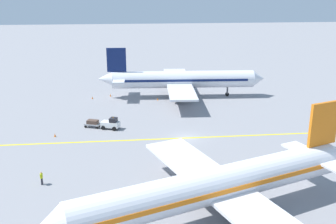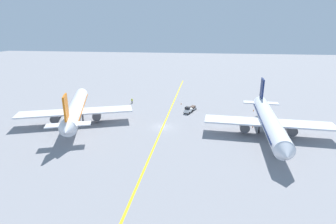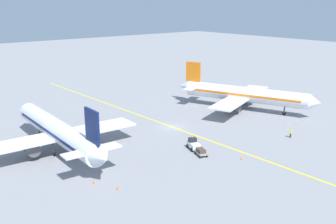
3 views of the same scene
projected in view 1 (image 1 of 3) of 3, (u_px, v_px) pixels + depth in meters
ground_plane at (187, 138)px, 61.55m from camera, size 400.00×400.00×0.00m
apron_yellow_centreline at (187, 138)px, 61.55m from camera, size 1.08×120.00×0.01m
airplane_at_gate at (181, 80)px, 83.58m from camera, size 28.23×35.52×10.60m
airplane_adjacent_stand at (219, 185)px, 39.25m from camera, size 28.06×34.32×10.60m
baggage_tug_white at (111, 124)px, 65.25m from camera, size 2.56×3.33×2.11m
baggage_cart_trailing at (93, 123)px, 66.08m from camera, size 2.22×2.93×1.24m
ground_crew_worker at (42, 178)px, 46.84m from camera, size 0.58×0.27×1.68m
traffic_cone_near_nose at (92, 98)px, 82.91m from camera, size 0.32×0.32×0.55m
traffic_cone_mid_apron at (158, 99)px, 81.97m from camera, size 0.32×0.32×0.55m
traffic_cone_by_wingtip at (110, 95)px, 84.86m from camera, size 0.32×0.32×0.55m
traffic_cone_far_edge at (55, 135)px, 61.96m from camera, size 0.32×0.32×0.55m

